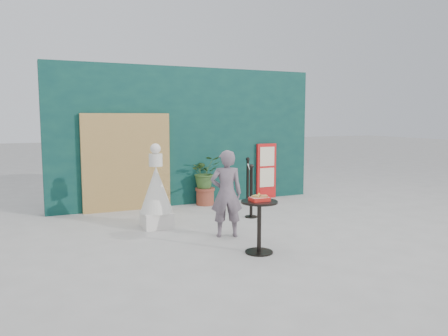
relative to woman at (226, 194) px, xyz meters
The scene contains 10 objects.
ground 0.84m from the woman, 35.94° to the right, with size 60.00×60.00×0.00m, color #ADAAA5.
back_wall 3.01m from the woman, 82.51° to the left, with size 6.00×0.30×3.00m, color #0A302F.
bamboo_fence 2.87m from the woman, 110.97° to the left, with size 1.80×0.08×2.00m, color tan.
woman is the anchor object (origin of this frame).
menu_board 3.52m from the woman, 49.63° to the left, with size 0.50×0.07×1.30m.
statue 1.36m from the woman, 129.39° to the left, with size 0.57×0.57×1.47m.
cafe_table 0.99m from the woman, 86.10° to the right, with size 0.52×0.52×0.75m.
food_basket 0.97m from the woman, 85.97° to the right, with size 0.26×0.19×0.11m.
planter 2.61m from the woman, 75.64° to the left, with size 0.64×0.55×1.08m.
stanchion_barrier 2.14m from the woman, 52.36° to the left, with size 0.84×1.54×1.03m.
Camera 1 is at (-3.26, -5.99, 1.92)m, focal length 35.00 mm.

